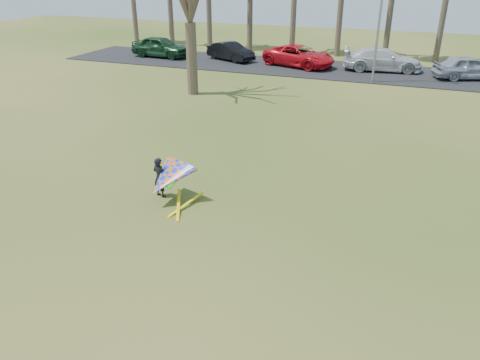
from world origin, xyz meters
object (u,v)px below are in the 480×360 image
(car_4, at_px, (469,67))
(car_1, at_px, (231,51))
(streetlight, at_px, (383,13))
(car_2, at_px, (299,56))
(car_3, at_px, (382,59))
(kite_flyer, at_px, (167,178))
(car_0, at_px, (161,47))

(car_4, bearing_deg, car_1, 67.27)
(car_4, bearing_deg, streetlight, 96.87)
(streetlight, relative_size, car_1, 1.85)
(car_1, height_order, car_2, car_2)
(car_1, relative_size, car_3, 0.77)
(car_3, xyz_separation_m, kite_flyer, (-4.75, -24.04, -0.04))
(car_0, bearing_deg, car_1, -79.60)
(streetlight, height_order, car_3, streetlight)
(car_3, bearing_deg, car_4, -106.05)
(streetlight, bearing_deg, car_0, 170.72)
(car_0, relative_size, car_3, 0.89)
(car_0, xyz_separation_m, car_4, (23.85, 0.14, -0.06))
(car_2, bearing_deg, car_0, 110.52)
(streetlight, distance_m, car_2, 7.79)
(streetlight, height_order, kite_flyer, streetlight)
(car_3, bearing_deg, car_2, 86.58)
(car_1, height_order, car_4, car_4)
(car_1, xyz_separation_m, car_3, (11.98, 0.16, 0.11))
(car_4, xyz_separation_m, kite_flyer, (-10.55, -23.30, -0.01))
(car_0, bearing_deg, car_4, -86.11)
(car_0, distance_m, car_3, 18.07)
(car_3, distance_m, kite_flyer, 24.51)
(car_1, xyz_separation_m, car_2, (5.84, -0.41, 0.07))
(car_0, relative_size, kite_flyer, 2.09)
(kite_flyer, bearing_deg, car_0, 119.87)
(car_2, height_order, car_4, car_4)
(car_4, height_order, kite_flyer, kite_flyer)
(streetlight, xyz_separation_m, car_3, (0.07, 3.83, -3.59))
(streetlight, relative_size, car_3, 1.42)
(car_2, xyz_separation_m, car_4, (11.94, -0.17, 0.01))
(car_2, relative_size, car_3, 1.00)
(car_2, relative_size, kite_flyer, 2.35)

